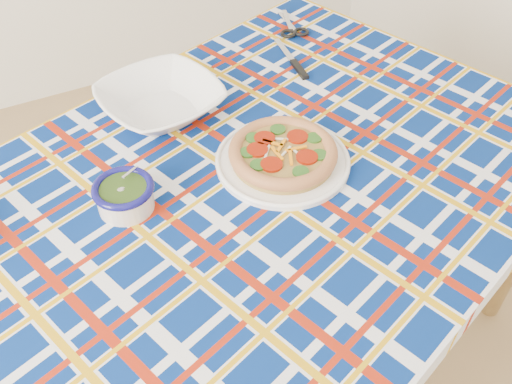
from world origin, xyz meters
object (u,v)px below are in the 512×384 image
pesto_bowl (124,194)px  serving_bowl (161,101)px  main_focaccia_plate (283,153)px  dining_table (231,222)px

pesto_bowl → serving_bowl: 0.30m
main_focaccia_plate → dining_table: bearing=-164.0°
dining_table → main_focaccia_plate: size_ratio=5.96×
dining_table → pesto_bowl: 0.22m
dining_table → serving_bowl: bearing=74.2°
main_focaccia_plate → serving_bowl: size_ratio=1.08×
main_focaccia_plate → pesto_bowl: pesto_bowl is taller
dining_table → serving_bowl: (-0.02, 0.32, 0.10)m
main_focaccia_plate → serving_bowl: 0.32m
main_focaccia_plate → pesto_bowl: size_ratio=2.45×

